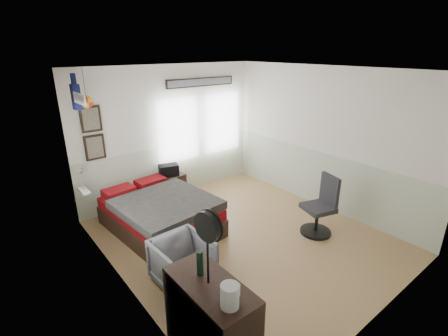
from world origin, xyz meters
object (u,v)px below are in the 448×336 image
Objects in this scene: bed at (160,214)px; armchair at (183,262)px; task_chair at (321,210)px; dresser at (211,320)px; nightstand at (170,187)px.

armchair is (-0.42, -1.40, 0.02)m from bed.
task_chair reaches higher than bed.
dresser is (-0.79, -2.52, 0.14)m from bed.
armchair is 1.29× the size of nightstand.
bed is 2.02× the size of task_chair.
task_chair reaches higher than dresser.
armchair is 2.52m from task_chair.
nightstand is at bearing 132.71° from task_chair.
armchair reaches higher than nightstand.
bed is 2.92× the size of armchair.
task_chair is at bearing -10.14° from armchair.
task_chair is at bearing -73.63° from nightstand.
dresser is at bearing -112.43° from bed.
armchair is 2.61m from nightstand.
dresser is 1.18m from armchair.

